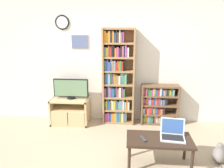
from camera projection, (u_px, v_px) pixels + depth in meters
wall_back at (114, 62)px, 4.62m from camera, size 6.70×0.09×2.60m
tv_stand at (70, 111)px, 4.67m from camera, size 0.79×0.47×0.55m
television at (71, 89)px, 4.56m from camera, size 0.73×0.18×0.42m
bookshelf_tall at (117, 79)px, 4.54m from camera, size 0.66×0.28×2.00m
bookshelf_short at (157, 104)px, 4.62m from camera, size 0.77×0.26×0.86m
coffee_table at (159, 142)px, 3.21m from camera, size 0.96×0.48×0.46m
laptop at (172, 133)px, 3.22m from camera, size 0.38×0.33×0.27m
remote_near_laptop at (143, 139)px, 3.17m from camera, size 0.10×0.16×0.02m
cat at (219, 154)px, 3.39m from camera, size 0.30×0.53×0.29m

